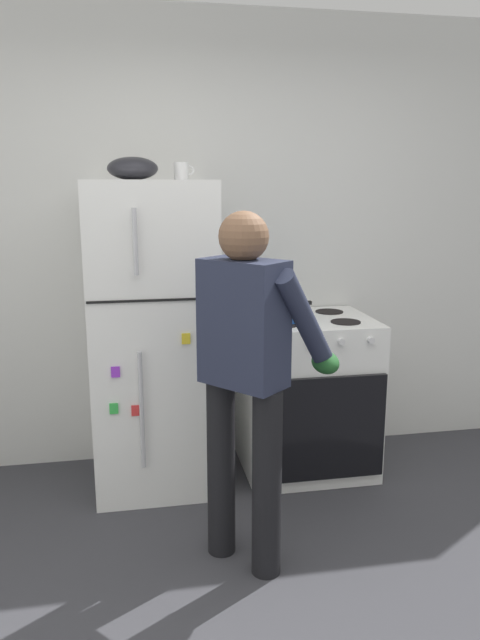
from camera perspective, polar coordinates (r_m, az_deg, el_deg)
kitchen_wall_back at (r=3.74m, az=-2.29°, el=7.31°), size 6.00×0.10×2.70m
refrigerator at (r=3.41m, az=-8.23°, el=-1.64°), size 0.68×0.72×1.73m
stove_range at (r=3.66m, az=6.30°, el=-7.07°), size 0.76×0.67×0.94m
person_cook at (r=2.60m, az=0.78°, el=-4.00°), size 0.65×0.68×1.60m
red_pot at (r=3.44m, az=4.15°, el=0.92°), size 0.33×0.23×0.11m
coffee_mug at (r=3.37m, az=-5.57°, el=13.90°), size 0.11×0.08×0.10m
mixing_bowl at (r=3.31m, az=-10.17°, el=14.00°), size 0.27×0.27×0.12m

